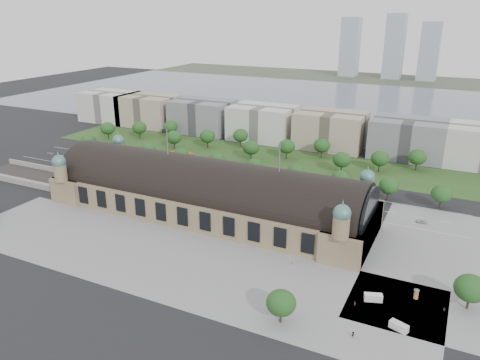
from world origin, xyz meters
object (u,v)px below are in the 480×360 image
at_px(parked_car_0, 114,175).
at_px(pedestrian_4, 353,335).
at_px(bus_west, 232,187).
at_px(bus_mid, 226,185).
at_px(traffic_car_6, 422,222).
at_px(parked_car_3, 147,181).
at_px(bus_east, 266,197).
at_px(van_east, 372,298).
at_px(petrol_station, 184,155).
at_px(traffic_car_3, 208,175).
at_px(parked_car_4, 183,185).
at_px(advertising_column, 416,294).
at_px(parked_car_1, 133,176).
at_px(pedestrian_2, 444,309).
at_px(pedestrian_0, 292,264).
at_px(traffic_car_4, 249,194).
at_px(parked_car_2, 158,183).
at_px(parked_car_5, 201,188).
at_px(traffic_car_0, 97,161).
at_px(traffic_car_5, 335,201).
at_px(parked_car_6, 198,190).
at_px(pedestrian_3, 401,323).
at_px(van_south, 398,326).
at_px(pedestrian_1, 355,304).

xyz_separation_m(parked_car_0, pedestrian_4, (153.28, -78.35, 0.12)).
bearing_deg(bus_west, bus_mid, 90.39).
bearing_deg(bus_west, parked_car_0, 99.49).
xyz_separation_m(traffic_car_6, parked_car_3, (-139.86, -11.34, 0.01)).
xyz_separation_m(bus_east, van_east, (64.06, -63.76, -0.46)).
relative_size(petrol_station, traffic_car_3, 2.86).
relative_size(parked_car_4, advertising_column, 1.27).
height_order(traffic_car_3, parked_car_1, parked_car_1).
height_order(parked_car_1, pedestrian_2, parked_car_1).
relative_size(bus_west, van_east, 1.75).
relative_size(parked_car_3, bus_east, 0.33).
bearing_deg(parked_car_0, pedestrian_0, 37.49).
relative_size(traffic_car_4, parked_car_2, 0.93).
relative_size(parked_car_5, bus_east, 0.46).
bearing_deg(traffic_car_6, parked_car_2, -86.88).
bearing_deg(parked_car_2, petrol_station, 154.85).
height_order(traffic_car_0, bus_mid, bus_mid).
bearing_deg(advertising_column, traffic_car_6, 94.42).
bearing_deg(parked_car_2, parked_car_4, 66.93).
relative_size(parked_car_5, advertising_column, 1.64).
relative_size(van_east, advertising_column, 1.84).
bearing_deg(bus_east, pedestrian_0, -149.38).
bearing_deg(traffic_car_3, bus_east, -107.84).
height_order(traffic_car_6, bus_east, bus_east).
relative_size(traffic_car_5, pedestrian_2, 2.99).
distance_m(traffic_car_0, parked_car_6, 82.27).
distance_m(petrol_station, advertising_column, 176.37).
height_order(parked_car_4, pedestrian_3, pedestrian_3).
bearing_deg(petrol_station, bus_mid, -35.41).
bearing_deg(pedestrian_3, parked_car_3, -31.25).
relative_size(parked_car_4, pedestrian_0, 2.66).
xyz_separation_m(traffic_car_4, traffic_car_5, (41.31, 10.52, 0.04)).
distance_m(petrol_station, van_south, 184.85).
bearing_deg(parked_car_5, traffic_car_5, 73.98).
xyz_separation_m(parked_car_3, pedestrian_1, (127.85, -63.24, 0.32)).
xyz_separation_m(traffic_car_3, parked_car_6, (6.73, -22.16, -0.02)).
bearing_deg(pedestrian_2, pedestrian_4, 127.92).
bearing_deg(parked_car_5, traffic_car_0, -125.75).
xyz_separation_m(parked_car_5, pedestrian_2, (121.68, -57.60, 0.06)).
relative_size(parked_car_5, pedestrian_4, 3.02).
height_order(petrol_station, pedestrian_0, petrol_station).
relative_size(parked_car_3, parked_car_6, 0.81).
relative_size(parked_car_2, pedestrian_0, 3.03).
relative_size(petrol_station, traffic_car_0, 3.76).
distance_m(parked_car_5, advertising_column, 125.32).
bearing_deg(parked_car_1, pedestrian_1, 26.51).
bearing_deg(advertising_column, bus_mid, 148.96).
relative_size(parked_car_4, van_south, 0.72).
bearing_deg(pedestrian_0, bus_mid, 130.78).
distance_m(parked_car_2, pedestrian_3, 150.78).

